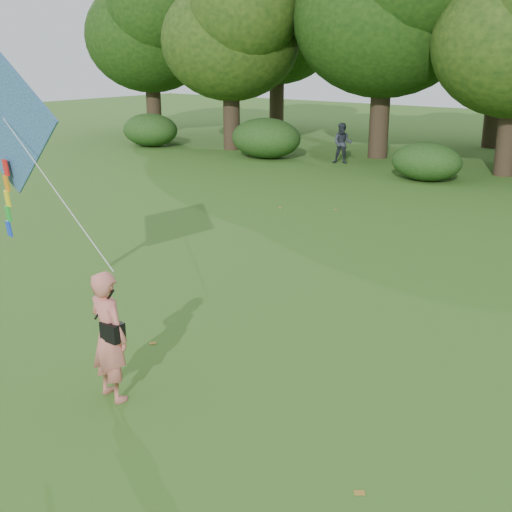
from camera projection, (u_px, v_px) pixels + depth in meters
The scene contains 6 objects.
ground at pixel (198, 400), 8.93m from camera, with size 100.00×100.00×0.00m, color #265114.
man_kite_flyer at pixel (109, 336), 8.73m from camera, with size 0.68×0.45×1.86m, color #D87266.
bystander_left at pixel (342, 143), 27.62m from camera, with size 0.84×0.66×1.73m, color #2B2F3A.
crossbody_bag at pixel (112, 331), 8.60m from camera, with size 0.43×0.20×0.72m.
flying_kite at pixel (3, 119), 9.99m from camera, with size 4.39×0.91×3.24m.
fallen_leaves at pixel (231, 338), 10.86m from camera, with size 10.37×15.01×0.01m.
Camera 1 is at (5.44, -5.78, 4.62)m, focal length 45.00 mm.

